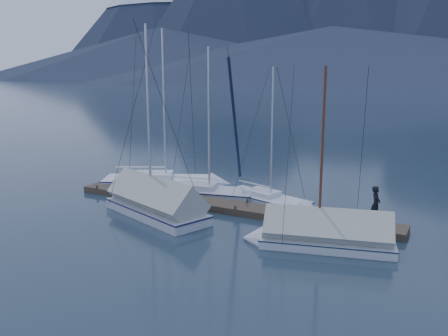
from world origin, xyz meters
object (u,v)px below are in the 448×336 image
Objects in this scene: sailboat_open_left at (175,183)px; sailboat_covered_near at (315,237)px; sailboat_open_mid at (217,195)px; sailboat_covered_far at (150,204)px; person at (376,204)px; sailboat_open_right at (277,203)px.

sailboat_covered_near is at bearing -28.75° from sailboat_open_left.
sailboat_open_mid is 4.57m from sailboat_covered_far.
sailboat_covered_far is 10.87m from person.
sailboat_open_left is 1.14× the size of sailboat_open_mid.
sailboat_covered_far is at bearing 106.23° from person.
sailboat_open_left is 12.94m from person.
sailboat_open_left reaches higher than sailboat_open_right.
sailboat_covered_far is at bearing 176.72° from sailboat_covered_near.
sailboat_open_left is 3.85m from sailboat_open_mid.
sailboat_covered_far reaches higher than person.
sailboat_open_left is at bearing 79.43° from person.
sailboat_open_right is (7.25, -1.12, -0.04)m from sailboat_open_left.
sailboat_open_left is 1.30× the size of sailboat_covered_near.
sailboat_covered_far is at bearing -68.72° from sailboat_open_left.
sailboat_open_mid is 3.59m from sailboat_open_right.
person is at bearing -12.07° from sailboat_open_left.
sailboat_open_mid is 1.15× the size of sailboat_open_right.
sailboat_open_mid is 0.91× the size of sailboat_covered_far.
sailboat_open_right is 5.68m from person.
sailboat_open_right reaches higher than person.
sailboat_covered_far is (2.12, -5.45, 0.31)m from sailboat_open_left.
person is (5.36, -1.58, 1.04)m from sailboat_open_right.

